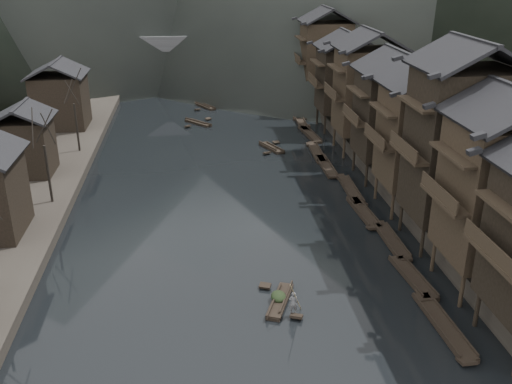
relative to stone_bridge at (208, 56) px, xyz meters
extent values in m
plane|color=black|center=(0.00, -72.00, -5.11)|extent=(300.00, 300.00, 0.00)
cube|color=#2D2823|center=(35.00, -32.00, -4.21)|extent=(40.00, 200.00, 1.80)
cylinder|color=black|center=(14.20, -77.60, -3.81)|extent=(0.30, 0.30, 2.90)
cube|color=#2D2419|center=(13.30, -80.00, 1.39)|extent=(1.20, 5.70, 0.25)
cylinder|color=#2D2419|center=(14.20, -75.40, -3.81)|extent=(0.30, 0.30, 2.90)
cylinder|color=#2D2419|center=(14.20, -70.60, -3.81)|extent=(0.30, 0.30, 2.90)
cylinder|color=#2D2419|center=(16.95, -75.40, -3.81)|extent=(0.30, 0.30, 2.90)
cylinder|color=#2D2419|center=(16.95, -70.60, -3.81)|extent=(0.30, 0.30, 2.90)
cube|color=#2D2419|center=(17.30, -73.00, 2.32)|extent=(7.00, 6.00, 9.66)
cube|color=#2D2419|center=(13.30, -73.00, 1.84)|extent=(1.20, 5.70, 0.25)
cylinder|color=black|center=(14.20, -68.40, -3.81)|extent=(0.30, 0.30, 2.90)
cylinder|color=black|center=(14.20, -63.60, -3.81)|extent=(0.30, 0.30, 2.90)
cylinder|color=black|center=(16.95, -68.40, -3.81)|extent=(0.30, 0.30, 2.90)
cylinder|color=black|center=(16.95, -63.60, -3.81)|extent=(0.30, 0.30, 2.90)
cube|color=black|center=(17.30, -66.00, 3.37)|extent=(7.00, 6.00, 11.77)
cube|color=#2D2419|center=(13.30, -66.00, 2.79)|extent=(1.20, 5.70, 0.25)
cylinder|color=#2D2419|center=(14.20, -61.40, -3.81)|extent=(0.30, 0.30, 2.90)
cylinder|color=#2D2419|center=(14.20, -56.60, -3.81)|extent=(0.30, 0.30, 2.90)
cylinder|color=#2D2419|center=(16.95, -61.40, -3.81)|extent=(0.30, 0.30, 2.90)
cylinder|color=#2D2419|center=(16.95, -56.60, -3.81)|extent=(0.30, 0.30, 2.90)
cube|color=#2D2419|center=(17.30, -59.00, 1.95)|extent=(7.00, 6.00, 8.92)
cube|color=#2D2419|center=(13.30, -59.00, 1.51)|extent=(1.20, 5.70, 0.25)
cylinder|color=black|center=(14.20, -53.40, -3.81)|extent=(0.30, 0.30, 2.90)
cylinder|color=black|center=(14.20, -48.60, -3.81)|extent=(0.30, 0.30, 2.90)
cylinder|color=black|center=(16.95, -53.40, -3.81)|extent=(0.30, 0.30, 2.90)
cylinder|color=black|center=(16.95, -48.60, -3.81)|extent=(0.30, 0.30, 2.90)
cube|color=black|center=(17.30, -51.00, 1.86)|extent=(7.00, 6.00, 8.74)
cube|color=#2D2419|center=(13.30, -51.00, 1.42)|extent=(1.20, 5.70, 0.25)
cylinder|color=#2D2419|center=(14.20, -44.40, -3.81)|extent=(0.30, 0.30, 2.90)
cylinder|color=#2D2419|center=(14.20, -39.60, -3.81)|extent=(0.30, 0.30, 2.90)
cylinder|color=#2D2419|center=(16.95, -44.40, -3.81)|extent=(0.30, 0.30, 2.90)
cylinder|color=#2D2419|center=(16.95, -39.60, -3.81)|extent=(0.30, 0.30, 2.90)
cube|color=#2D2419|center=(17.30, -42.00, 2.32)|extent=(7.00, 6.00, 9.66)
cube|color=#2D2419|center=(13.30, -42.00, 1.84)|extent=(1.20, 5.70, 0.25)
cylinder|color=black|center=(14.20, -34.40, -3.81)|extent=(0.30, 0.30, 2.90)
cylinder|color=black|center=(14.20, -29.60, -3.81)|extent=(0.30, 0.30, 2.90)
cylinder|color=black|center=(16.95, -34.40, -3.81)|extent=(0.30, 0.30, 2.90)
cylinder|color=black|center=(16.95, -29.60, -3.81)|extent=(0.30, 0.30, 2.90)
cube|color=black|center=(17.30, -32.00, 1.63)|extent=(7.00, 6.00, 8.27)
cube|color=#2D2419|center=(13.30, -32.00, 1.21)|extent=(1.20, 5.70, 0.25)
cylinder|color=#2D2419|center=(14.20, -22.40, -3.81)|extent=(0.30, 0.30, 2.90)
cylinder|color=#2D2419|center=(14.20, -17.60, -3.81)|extent=(0.30, 0.30, 2.90)
cylinder|color=#2D2419|center=(16.95, -22.40, -3.81)|extent=(0.30, 0.30, 2.90)
cylinder|color=#2D2419|center=(16.95, -17.60, -3.81)|extent=(0.30, 0.30, 2.90)
cube|color=#2D2419|center=(17.30, -20.00, 2.64)|extent=(7.00, 6.00, 10.30)
cube|color=#2D2419|center=(13.30, -20.00, 2.13)|extent=(1.20, 5.70, 0.25)
cube|color=black|center=(-20.50, -48.00, -1.01)|extent=(5.00, 5.00, 5.80)
cube|color=black|center=(-20.50, -30.00, -0.51)|extent=(6.50, 6.50, 6.80)
cylinder|color=black|center=(-17.00, -55.97, -1.18)|extent=(0.24, 0.24, 5.46)
cylinder|color=black|center=(-17.00, -40.88, -1.11)|extent=(0.24, 0.24, 5.60)
cube|color=black|center=(12.10, -77.50, -4.96)|extent=(1.35, 7.50, 0.30)
cube|color=black|center=(12.10, -77.50, -4.78)|extent=(1.40, 7.35, 0.10)
cube|color=black|center=(12.22, -73.92, -4.82)|extent=(0.96, 0.94, 0.36)
cube|color=black|center=(11.98, -81.08, -4.82)|extent=(0.96, 0.94, 0.36)
cube|color=black|center=(12.30, -71.62, -4.96)|extent=(1.60, 6.34, 0.30)
cube|color=black|center=(12.30, -71.62, -4.78)|extent=(1.65, 6.22, 0.10)
cube|color=black|center=(12.54, -68.62, -4.82)|extent=(0.99, 0.85, 0.33)
cube|color=black|center=(12.06, -74.62, -4.82)|extent=(0.99, 0.85, 0.33)
cube|color=black|center=(12.69, -65.86, -4.96)|extent=(1.10, 6.60, 0.30)
cube|color=black|center=(12.69, -65.86, -4.78)|extent=(1.16, 6.47, 0.10)
cube|color=black|center=(12.69, -62.69, -4.82)|extent=(0.94, 0.81, 0.34)
cube|color=black|center=(12.69, -69.02, -4.82)|extent=(0.94, 0.81, 0.34)
cube|color=black|center=(12.00, -60.00, -4.96)|extent=(1.44, 6.96, 0.30)
cube|color=black|center=(12.00, -60.00, -4.78)|extent=(1.49, 6.82, 0.10)
cube|color=black|center=(12.16, -56.69, -4.82)|extent=(0.98, 0.89, 0.35)
cube|color=black|center=(11.83, -63.32, -4.82)|extent=(0.98, 0.89, 0.35)
cube|color=black|center=(12.28, -54.61, -4.96)|extent=(1.35, 7.70, 0.30)
cube|color=black|center=(12.28, -54.61, -4.78)|extent=(1.40, 7.54, 0.10)
cube|color=black|center=(12.16, -50.93, -4.82)|extent=(0.96, 0.97, 0.37)
cube|color=black|center=(12.40, -58.28, -4.82)|extent=(0.96, 0.97, 0.37)
cube|color=black|center=(11.41, -47.31, -4.96)|extent=(1.16, 7.27, 0.30)
cube|color=black|center=(11.41, -47.31, -4.78)|extent=(1.22, 7.12, 0.10)
cube|color=black|center=(11.38, -43.83, -4.82)|extent=(0.94, 0.90, 0.36)
cube|color=black|center=(11.44, -50.80, -4.82)|extent=(0.94, 0.90, 0.36)
cube|color=black|center=(11.34, -42.75, -4.96)|extent=(1.35, 6.90, 0.30)
cube|color=black|center=(11.34, -42.75, -4.78)|extent=(1.40, 6.76, 0.10)
cube|color=black|center=(11.22, -39.46, -4.82)|extent=(0.96, 0.88, 0.35)
cube|color=black|center=(11.46, -46.05, -4.82)|extent=(0.96, 0.88, 0.35)
cube|color=black|center=(12.06, -34.99, -4.96)|extent=(1.83, 7.54, 0.30)
cube|color=black|center=(12.06, -34.99, -4.78)|extent=(1.87, 7.39, 0.10)
cube|color=black|center=(12.41, -31.43, -4.82)|extent=(1.02, 1.00, 0.36)
cube|color=black|center=(11.71, -38.56, -4.82)|extent=(1.02, 1.00, 0.36)
cube|color=black|center=(11.97, -29.95, -4.96)|extent=(1.43, 6.86, 0.30)
cube|color=black|center=(11.97, -29.95, -4.78)|extent=(1.48, 6.73, 0.10)
cube|color=black|center=(11.81, -26.68, -4.82)|extent=(0.97, 0.88, 0.35)
cube|color=black|center=(12.13, -33.22, -4.82)|extent=(0.97, 0.88, 0.35)
cube|color=black|center=(12.21, -23.87, -4.96)|extent=(2.07, 7.65, 0.30)
cube|color=black|center=(12.21, -23.87, -4.78)|extent=(2.11, 7.50, 0.10)
cube|color=black|center=(11.74, -20.27, -4.82)|extent=(1.05, 1.04, 0.36)
cube|color=black|center=(12.68, -27.47, -4.82)|extent=(1.05, 1.04, 0.36)
cube|color=black|center=(11.94, -17.63, -4.96)|extent=(1.77, 6.00, 0.30)
cube|color=black|center=(11.94, -17.63, -4.78)|extent=(1.81, 5.88, 0.10)
cube|color=black|center=(11.62, -14.81, -4.82)|extent=(1.01, 0.83, 0.32)
cube|color=black|center=(12.26, -20.44, -4.82)|extent=(1.01, 0.83, 0.32)
cube|color=black|center=(12.59, -11.55, -4.96)|extent=(1.40, 5.97, 0.30)
cube|color=black|center=(12.59, -11.55, -4.78)|extent=(1.45, 5.85, 0.10)
cube|color=black|center=(12.45, -8.71, -4.82)|extent=(0.97, 0.78, 0.32)
cube|color=black|center=(12.74, -14.39, -4.82)|extent=(0.97, 0.78, 0.32)
cube|color=black|center=(6.23, -40.08, -4.96)|extent=(2.71, 4.57, 0.30)
cube|color=black|center=(6.23, -40.08, -4.78)|extent=(2.72, 4.51, 0.10)
cube|color=black|center=(7.09, -38.08, -4.82)|extent=(1.01, 0.86, 0.29)
cube|color=black|center=(5.37, -42.09, -4.82)|extent=(1.01, 0.86, 0.29)
cube|color=black|center=(-2.53, -27.59, -4.96)|extent=(3.84, 4.32, 0.30)
cube|color=black|center=(-2.53, -27.59, -4.78)|extent=(3.82, 4.28, 0.10)
cube|color=black|center=(-1.05, -25.82, -4.82)|extent=(1.04, 1.01, 0.30)
cube|color=black|center=(-4.00, -29.35, -4.82)|extent=(1.04, 1.01, 0.30)
cube|color=black|center=(-1.29, -18.00, -4.96)|extent=(3.35, 4.95, 0.30)
cube|color=black|center=(-1.29, -18.00, -4.78)|extent=(3.35, 4.89, 0.10)
cube|color=black|center=(-0.10, -15.85, -4.82)|extent=(1.05, 0.97, 0.30)
cube|color=black|center=(-2.48, -20.14, -4.82)|extent=(1.05, 0.97, 0.30)
cube|color=#4C4C4F|center=(0.00, 0.00, 2.09)|extent=(40.00, 6.00, 1.60)
cube|color=#4C4C4F|center=(0.00, -2.70, 3.39)|extent=(40.00, 0.50, 1.00)
cube|color=#4C4C4F|center=(0.00, 2.70, 3.39)|extent=(40.00, 0.50, 1.00)
cube|color=#4C4C4F|center=(-14.00, 0.00, -1.91)|extent=(3.20, 6.00, 6.40)
cube|color=#4C4C4F|center=(-4.50, 0.00, -1.91)|extent=(3.20, 6.00, 6.40)
cube|color=#4C4C4F|center=(4.50, 0.00, -1.91)|extent=(3.20, 6.00, 6.40)
cube|color=#4C4C4F|center=(14.00, 0.00, -1.91)|extent=(3.20, 6.00, 6.40)
cube|color=black|center=(2.11, -73.59, -4.96)|extent=(2.53, 4.46, 0.30)
cube|color=black|center=(2.11, -73.59, -4.78)|extent=(2.54, 4.39, 0.10)
cube|color=black|center=(1.33, -71.62, -4.82)|extent=(0.96, 0.82, 0.29)
cube|color=black|center=(2.90, -75.55, -4.82)|extent=(0.96, 0.82, 0.29)
ellipsoid|color=black|center=(2.03, -73.38, -4.36)|extent=(1.06, 1.38, 0.63)
imported|color=slate|center=(2.73, -75.14, -3.87)|extent=(0.59, 0.39, 1.62)
cylinder|color=#8C7A51|center=(2.93, -75.14, -1.38)|extent=(1.28, 1.86, 3.35)
camera|label=1|loc=(-3.33, -106.44, 17.01)|focal=40.00mm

